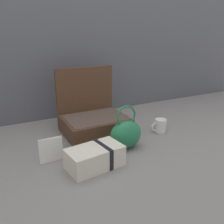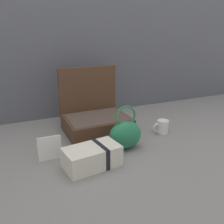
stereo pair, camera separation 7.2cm
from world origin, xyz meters
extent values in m
plane|color=slate|center=(0.00, 0.00, 0.00)|extent=(6.00, 6.00, 0.00)
cube|color=#56565B|center=(0.00, 0.58, 0.70)|extent=(3.20, 0.06, 1.40)
cube|color=#4C301E|center=(-0.03, 0.17, 0.05)|extent=(0.38, 0.29, 0.10)
cube|color=#4C3D33|center=(-0.03, 0.17, 0.10)|extent=(0.35, 0.26, 0.00)
cube|color=#4C301E|center=(-0.03, 0.33, 0.19)|extent=(0.38, 0.02, 0.38)
ellipsoid|color=#237247|center=(0.03, -0.09, 0.08)|extent=(0.18, 0.10, 0.15)
torus|color=#237247|center=(0.03, -0.09, 0.18)|extent=(0.11, 0.01, 0.11)
cube|color=beige|center=(-0.19, -0.18, 0.05)|extent=(0.27, 0.17, 0.10)
cube|color=black|center=(-0.14, -0.18, 0.05)|extent=(0.04, 0.15, 0.10)
cylinder|color=silver|center=(0.34, 0.01, 0.04)|extent=(0.07, 0.07, 0.08)
torus|color=silver|center=(0.30, 0.01, 0.04)|extent=(0.06, 0.01, 0.06)
cube|color=white|center=(-0.35, -0.05, 0.06)|extent=(0.11, 0.01, 0.12)
camera|label=1|loc=(-0.57, -1.10, 0.60)|focal=39.27mm
camera|label=2|loc=(-0.51, -1.13, 0.60)|focal=39.27mm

